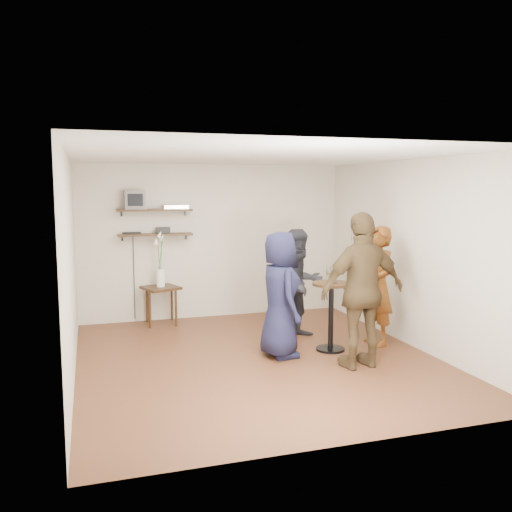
# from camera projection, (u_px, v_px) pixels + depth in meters

# --- Properties ---
(room) EXTENTS (4.58, 5.08, 2.68)m
(room) POSITION_uv_depth(u_px,v_px,m) (257.00, 260.00, 6.86)
(room) COLOR #4C2618
(room) RESTS_ON ground
(shelf_upper) EXTENTS (1.20, 0.25, 0.04)m
(shelf_upper) POSITION_uv_depth(u_px,v_px,m) (155.00, 210.00, 8.75)
(shelf_upper) COLOR black
(shelf_upper) RESTS_ON room
(shelf_lower) EXTENTS (1.20, 0.25, 0.04)m
(shelf_lower) POSITION_uv_depth(u_px,v_px,m) (155.00, 235.00, 8.80)
(shelf_lower) COLOR black
(shelf_lower) RESTS_ON room
(crt_monitor) EXTENTS (0.32, 0.30, 0.30)m
(crt_monitor) POSITION_uv_depth(u_px,v_px,m) (135.00, 200.00, 8.64)
(crt_monitor) COLOR #59595B
(crt_monitor) RESTS_ON shelf_upper
(dvd_deck) EXTENTS (0.40, 0.24, 0.06)m
(dvd_deck) POSITION_uv_depth(u_px,v_px,m) (176.00, 207.00, 8.85)
(dvd_deck) COLOR silver
(dvd_deck) RESTS_ON shelf_upper
(radio) EXTENTS (0.22, 0.10, 0.10)m
(radio) POSITION_uv_depth(u_px,v_px,m) (163.00, 230.00, 8.83)
(radio) COLOR black
(radio) RESTS_ON shelf_lower
(power_strip) EXTENTS (0.30, 0.05, 0.03)m
(power_strip) POSITION_uv_depth(u_px,v_px,m) (131.00, 233.00, 8.74)
(power_strip) COLOR black
(power_strip) RESTS_ON shelf_lower
(side_table) EXTENTS (0.66, 0.66, 0.62)m
(side_table) POSITION_uv_depth(u_px,v_px,m) (161.00, 293.00, 8.77)
(side_table) COLOR black
(side_table) RESTS_ON room
(vase_lilies) EXTENTS (0.19, 0.19, 0.92)m
(vase_lilies) POSITION_uv_depth(u_px,v_px,m) (160.00, 269.00, 8.72)
(vase_lilies) COLOR white
(vase_lilies) RESTS_ON side_table
(drinks_table) EXTENTS (0.51, 0.51, 0.94)m
(drinks_table) POSITION_uv_depth(u_px,v_px,m) (331.00, 307.00, 7.33)
(drinks_table) COLOR black
(drinks_table) RESTS_ON room
(wine_glass_fl) EXTENTS (0.06, 0.06, 0.19)m
(wine_glass_fl) POSITION_uv_depth(u_px,v_px,m) (328.00, 274.00, 7.23)
(wine_glass_fl) COLOR silver
(wine_glass_fl) RESTS_ON drinks_table
(wine_glass_fr) EXTENTS (0.06, 0.06, 0.18)m
(wine_glass_fr) POSITION_uv_depth(u_px,v_px,m) (337.00, 273.00, 7.26)
(wine_glass_fr) COLOR silver
(wine_glass_fr) RESTS_ON drinks_table
(wine_glass_bl) EXTENTS (0.07, 0.07, 0.20)m
(wine_glass_bl) POSITION_uv_depth(u_px,v_px,m) (329.00, 272.00, 7.32)
(wine_glass_bl) COLOR silver
(wine_glass_bl) RESTS_ON drinks_table
(wine_glass_br) EXTENTS (0.07, 0.07, 0.21)m
(wine_glass_br) POSITION_uv_depth(u_px,v_px,m) (333.00, 272.00, 7.29)
(wine_glass_br) COLOR silver
(wine_glass_br) RESTS_ON drinks_table
(person_plaid) EXTENTS (0.46, 0.65, 1.68)m
(person_plaid) POSITION_uv_depth(u_px,v_px,m) (378.00, 286.00, 7.60)
(person_plaid) COLOR red
(person_plaid) RESTS_ON room
(person_dark) EXTENTS (0.90, 0.77, 1.61)m
(person_dark) POSITION_uv_depth(u_px,v_px,m) (299.00, 284.00, 7.95)
(person_dark) COLOR black
(person_dark) RESTS_ON room
(person_navy) EXTENTS (0.56, 0.83, 1.65)m
(person_navy) POSITION_uv_depth(u_px,v_px,m) (280.00, 295.00, 7.05)
(person_navy) COLOR black
(person_navy) RESTS_ON room
(person_brown) EXTENTS (1.16, 0.56, 1.92)m
(person_brown) POSITION_uv_depth(u_px,v_px,m) (363.00, 291.00, 6.59)
(person_brown) COLOR #45331D
(person_brown) RESTS_ON room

